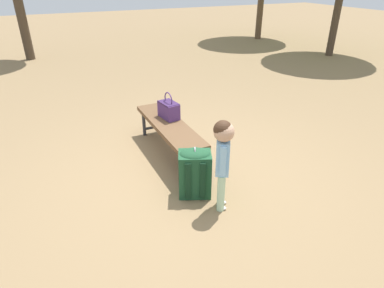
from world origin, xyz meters
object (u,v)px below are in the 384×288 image
object	(u,v)px
child_standing	(223,152)
backpack_small	(197,155)
park_bench	(169,127)
handbag	(169,109)
backpack_large	(195,171)

from	to	relation	value
child_standing	backpack_small	world-z (taller)	child_standing
park_bench	child_standing	world-z (taller)	child_standing
handbag	backpack_large	xyz separation A→B (m)	(1.18, -0.17, -0.28)
park_bench	backpack_large	world-z (taller)	backpack_large
child_standing	backpack_large	world-z (taller)	child_standing
park_bench	child_standing	bearing A→B (deg)	1.77
park_bench	backpack_small	world-z (taller)	park_bench
handbag	child_standing	xyz separation A→B (m)	(1.52, -0.03, 0.10)
handbag	child_standing	distance (m)	1.52
child_standing	park_bench	bearing A→B (deg)	-178.23
child_standing	backpack_large	distance (m)	0.52
child_standing	handbag	bearing A→B (deg)	178.94
park_bench	child_standing	size ratio (longest dim) A/B	1.59
park_bench	backpack_small	distance (m)	0.57
park_bench	child_standing	distance (m)	1.36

